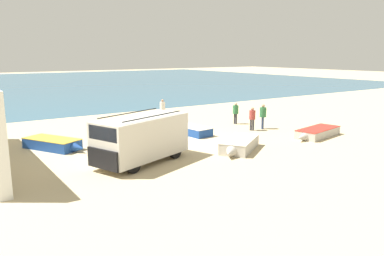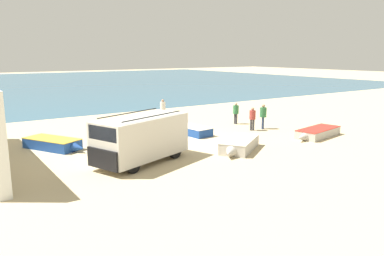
{
  "view_description": "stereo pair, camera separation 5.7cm",
  "coord_description": "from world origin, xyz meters",
  "px_view_note": "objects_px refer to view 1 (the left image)",
  "views": [
    {
      "loc": [
        -12.67,
        -19.24,
        5.19
      ],
      "look_at": [
        -0.72,
        -1.74,
        1.0
      ],
      "focal_mm": 35.0,
      "sensor_mm": 36.0,
      "label": 1
    },
    {
      "loc": [
        -12.62,
        -19.27,
        5.19
      ],
      "look_at": [
        -0.72,
        -1.74,
        1.0
      ],
      "focal_mm": 35.0,
      "sensor_mm": 36.0,
      "label": 2
    }
  ],
  "objects_px": {
    "fishing_rowboat_0": "(184,128)",
    "fisherman_0": "(263,114)",
    "parked_van": "(141,138)",
    "fisherman_2": "(163,107)",
    "fishing_rowboat_2": "(317,133)",
    "fishing_rowboat_1": "(239,145)",
    "fishing_rowboat_3": "(54,144)",
    "fisherman_3": "(236,111)",
    "fisherman_1": "(252,117)"
  },
  "relations": [
    {
      "from": "fishing_rowboat_2",
      "to": "fisherman_3",
      "type": "distance_m",
      "value": 6.54
    },
    {
      "from": "fishing_rowboat_3",
      "to": "fisherman_0",
      "type": "height_order",
      "value": "fisherman_0"
    },
    {
      "from": "fisherman_0",
      "to": "fishing_rowboat_3",
      "type": "bearing_deg",
      "value": 39.12
    },
    {
      "from": "fishing_rowboat_0",
      "to": "fisherman_0",
      "type": "xyz_separation_m",
      "value": [
        5.27,
        -2.14,
        0.77
      ]
    },
    {
      "from": "fisherman_0",
      "to": "fishing_rowboat_2",
      "type": "bearing_deg",
      "value": 153.65
    },
    {
      "from": "fishing_rowboat_0",
      "to": "fishing_rowboat_1",
      "type": "relative_size",
      "value": 1.37
    },
    {
      "from": "fishing_rowboat_2",
      "to": "fishing_rowboat_3",
      "type": "distance_m",
      "value": 15.97
    },
    {
      "from": "fishing_rowboat_2",
      "to": "fisherman_3",
      "type": "xyz_separation_m",
      "value": [
        -1.34,
        6.37,
        0.69
      ]
    },
    {
      "from": "fisherman_0",
      "to": "fisherman_2",
      "type": "distance_m",
      "value": 8.35
    },
    {
      "from": "fishing_rowboat_1",
      "to": "fisherman_1",
      "type": "xyz_separation_m",
      "value": [
        4.42,
        3.67,
        0.65
      ]
    },
    {
      "from": "fishing_rowboat_2",
      "to": "fisherman_2",
      "type": "distance_m",
      "value": 12.27
    },
    {
      "from": "fisherman_3",
      "to": "fisherman_1",
      "type": "bearing_deg",
      "value": 72.17
    },
    {
      "from": "fishing_rowboat_2",
      "to": "fisherman_0",
      "type": "relative_size",
      "value": 2.45
    },
    {
      "from": "parked_van",
      "to": "fishing_rowboat_0",
      "type": "distance_m",
      "value": 7.45
    },
    {
      "from": "parked_van",
      "to": "fishing_rowboat_3",
      "type": "relative_size",
      "value": 1.36
    },
    {
      "from": "fishing_rowboat_0",
      "to": "fisherman_3",
      "type": "bearing_deg",
      "value": -92.19
    },
    {
      "from": "parked_van",
      "to": "fisherman_2",
      "type": "xyz_separation_m",
      "value": [
        6.98,
        10.09,
        -0.26
      ]
    },
    {
      "from": "fishing_rowboat_0",
      "to": "fishing_rowboat_3",
      "type": "xyz_separation_m",
      "value": [
        -8.43,
        0.25,
        0.02
      ]
    },
    {
      "from": "fishing_rowboat_3",
      "to": "fisherman_3",
      "type": "relative_size",
      "value": 2.4
    },
    {
      "from": "fishing_rowboat_0",
      "to": "fishing_rowboat_2",
      "type": "height_order",
      "value": "same"
    },
    {
      "from": "fishing_rowboat_2",
      "to": "fisherman_1",
      "type": "relative_size",
      "value": 2.65
    },
    {
      "from": "fisherman_2",
      "to": "fishing_rowboat_3",
      "type": "bearing_deg",
      "value": 61.46
    },
    {
      "from": "fisherman_3",
      "to": "fishing_rowboat_2",
      "type": "bearing_deg",
      "value": 99.05
    },
    {
      "from": "fisherman_1",
      "to": "fisherman_3",
      "type": "relative_size",
      "value": 1.0
    },
    {
      "from": "parked_van",
      "to": "fishing_rowboat_3",
      "type": "height_order",
      "value": "parked_van"
    },
    {
      "from": "fisherman_1",
      "to": "fisherman_3",
      "type": "xyz_separation_m",
      "value": [
        0.68,
        2.53,
        0.0
      ]
    },
    {
      "from": "fishing_rowboat_3",
      "to": "fisherman_1",
      "type": "distance_m",
      "value": 12.93
    },
    {
      "from": "fishing_rowboat_2",
      "to": "fisherman_1",
      "type": "xyz_separation_m",
      "value": [
        -2.02,
        3.84,
        0.69
      ]
    },
    {
      "from": "fishing_rowboat_3",
      "to": "fisherman_1",
      "type": "bearing_deg",
      "value": 50.59
    },
    {
      "from": "fisherman_0",
      "to": "fisherman_2",
      "type": "height_order",
      "value": "fisherman_0"
    },
    {
      "from": "fishing_rowboat_1",
      "to": "fisherman_3",
      "type": "relative_size",
      "value": 2.3
    },
    {
      "from": "parked_van",
      "to": "fishing_rowboat_3",
      "type": "bearing_deg",
      "value": -80.8
    },
    {
      "from": "parked_van",
      "to": "fisherman_3",
      "type": "height_order",
      "value": "parked_van"
    },
    {
      "from": "parked_van",
      "to": "fishing_rowboat_2",
      "type": "relative_size",
      "value": 1.24
    },
    {
      "from": "fishing_rowboat_1",
      "to": "fishing_rowboat_2",
      "type": "xyz_separation_m",
      "value": [
        6.44,
        -0.18,
        -0.05
      ]
    },
    {
      "from": "fishing_rowboat_3",
      "to": "fisherman_0",
      "type": "xyz_separation_m",
      "value": [
        13.7,
        -2.39,
        0.75
      ]
    },
    {
      "from": "parked_van",
      "to": "fisherman_0",
      "type": "distance_m",
      "value": 11.18
    },
    {
      "from": "fishing_rowboat_1",
      "to": "fisherman_0",
      "type": "xyz_separation_m",
      "value": [
        5.43,
        3.67,
        0.73
      ]
    },
    {
      "from": "parked_van",
      "to": "fisherman_2",
      "type": "distance_m",
      "value": 12.28
    },
    {
      "from": "fishing_rowboat_0",
      "to": "fisherman_2",
      "type": "bearing_deg",
      "value": -21.6
    },
    {
      "from": "fishing_rowboat_0",
      "to": "fishing_rowboat_2",
      "type": "xyz_separation_m",
      "value": [
        6.27,
        -5.98,
        0.0
      ]
    },
    {
      "from": "fishing_rowboat_1",
      "to": "fisherman_1",
      "type": "height_order",
      "value": "fisherman_1"
    },
    {
      "from": "fisherman_0",
      "to": "fisherman_2",
      "type": "bearing_deg",
      "value": -13.35
    },
    {
      "from": "fishing_rowboat_0",
      "to": "fisherman_0",
      "type": "distance_m",
      "value": 5.74
    },
    {
      "from": "fishing_rowboat_2",
      "to": "fisherman_0",
      "type": "bearing_deg",
      "value": -85.71
    },
    {
      "from": "fishing_rowboat_1",
      "to": "fisherman_3",
      "type": "height_order",
      "value": "fisherman_3"
    },
    {
      "from": "parked_van",
      "to": "fishing_rowboat_2",
      "type": "height_order",
      "value": "parked_van"
    },
    {
      "from": "fisherman_2",
      "to": "fisherman_3",
      "type": "bearing_deg",
      "value": 160.47
    },
    {
      "from": "fishing_rowboat_0",
      "to": "fisherman_1",
      "type": "bearing_deg",
      "value": -123.38
    },
    {
      "from": "fishing_rowboat_1",
      "to": "fishing_rowboat_3",
      "type": "distance_m",
      "value": 10.25
    }
  ]
}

